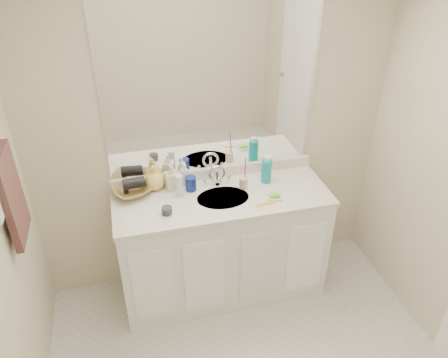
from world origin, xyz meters
TOP-DOWN VIEW (x-y plane):
  - wall_back at (0.00, 1.30)m, footprint 2.60×0.02m
  - vanity_cabinet at (0.00, 1.02)m, footprint 1.50×0.55m
  - countertop at (0.00, 1.02)m, footprint 1.52×0.57m
  - backsplash at (0.00, 1.29)m, footprint 1.52×0.03m
  - sink_basin at (0.00, 1.00)m, footprint 0.37×0.37m
  - faucet at (0.00, 1.18)m, footprint 0.02×0.02m
  - mirror at (0.00, 1.29)m, footprint 1.48×0.01m
  - blue_mug at (-0.20, 1.16)m, footprint 0.09×0.09m
  - tan_cup at (0.17, 1.09)m, footprint 0.08×0.08m
  - toothbrush at (0.18, 1.09)m, footprint 0.02×0.04m
  - mouthwash_bottle at (0.36, 1.13)m, footprint 0.08×0.08m
  - soap_dish at (0.34, 0.91)m, footprint 0.13×0.12m
  - green_soap at (0.34, 0.91)m, footprint 0.07×0.05m
  - orange_comb at (0.26, 0.86)m, footprint 0.14×0.05m
  - dark_jar at (-0.40, 0.91)m, footprint 0.09×0.09m
  - extra_white_bottle at (-0.29, 1.10)m, footprint 0.06×0.06m
  - soap_bottle_white at (-0.23, 1.24)m, footprint 0.09×0.09m
  - soap_bottle_cream at (-0.33, 1.21)m, footprint 0.10×0.10m
  - soap_bottle_yellow at (-0.44, 1.24)m, footprint 0.16×0.16m
  - wicker_basket at (-0.61, 1.20)m, footprint 0.33×0.33m
  - hair_dryer at (-0.59, 1.20)m, footprint 0.16×0.09m
  - hand_towel at (-1.25, 0.77)m, footprint 0.04×0.32m

SIDE VIEW (x-z plane):
  - vanity_cabinet at x=0.00m, z-range 0.00..0.85m
  - countertop at x=0.00m, z-range 0.85..0.88m
  - sink_basin at x=0.00m, z-range 0.86..0.88m
  - orange_comb at x=0.26m, z-range 0.88..0.89m
  - soap_dish at x=0.34m, z-range 0.88..0.89m
  - green_soap at x=0.34m, z-range 0.89..0.92m
  - dark_jar at x=-0.40m, z-range 0.88..0.93m
  - wicker_basket at x=-0.61m, z-range 0.88..0.94m
  - backsplash at x=0.00m, z-range 0.88..0.96m
  - tan_cup at x=0.17m, z-range 0.88..0.96m
  - blue_mug at x=-0.20m, z-range 0.88..0.99m
  - faucet at x=0.00m, z-range 0.88..0.99m
  - extra_white_bottle at x=-0.29m, z-range 0.88..1.04m
  - soap_bottle_white at x=-0.23m, z-range 0.88..1.05m
  - mouthwash_bottle at x=0.36m, z-range 0.88..1.06m
  - hair_dryer at x=-0.59m, z-range 0.93..1.01m
  - soap_bottle_yellow at x=-0.44m, z-range 0.88..1.06m
  - soap_bottle_cream at x=-0.33m, z-range 0.88..1.07m
  - toothbrush at x=0.18m, z-range 0.92..1.14m
  - wall_back at x=0.00m, z-range 0.00..2.40m
  - hand_towel at x=-1.25m, z-range 0.98..1.52m
  - mirror at x=0.00m, z-range 0.96..2.16m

